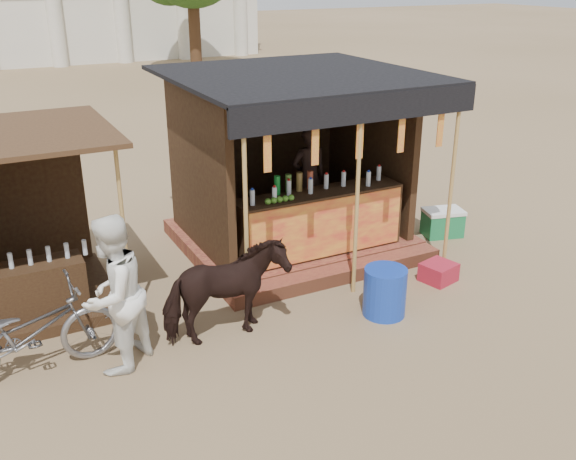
{
  "coord_description": "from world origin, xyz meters",
  "views": [
    {
      "loc": [
        -3.45,
        -5.13,
        4.2
      ],
      "look_at": [
        0.0,
        1.6,
        1.1
      ],
      "focal_mm": 40.0,
      "sensor_mm": 36.0,
      "label": 1
    }
  ],
  "objects": [
    {
      "name": "secondary_stall",
      "position": [
        -3.17,
        3.24,
        0.85
      ],
      "size": [
        2.4,
        2.4,
        2.38
      ],
      "color": "#372614",
      "rests_on": "ground"
    },
    {
      "name": "bystander",
      "position": [
        -2.32,
        1.23,
        0.91
      ],
      "size": [
        1.12,
        1.09,
        1.81
      ],
      "primitive_type": "imported",
      "rotation": [
        0.0,
        0.0,
        3.85
      ],
      "color": "white",
      "rests_on": "ground"
    },
    {
      "name": "blue_barrel",
      "position": [
        1.02,
        0.84,
        0.32
      ],
      "size": [
        0.68,
        0.68,
        0.64
      ],
      "primitive_type": "cylinder",
      "rotation": [
        0.0,
        0.0,
        0.25
      ],
      "color": "#1638A7",
      "rests_on": "ground"
    },
    {
      "name": "motorbike",
      "position": [
        -3.22,
        1.52,
        0.52
      ],
      "size": [
        2.01,
        0.83,
        1.03
      ],
      "primitive_type": "imported",
      "rotation": [
        0.0,
        0.0,
        1.65
      ],
      "color": "gray",
      "rests_on": "ground"
    },
    {
      "name": "red_crate",
      "position": [
        2.27,
        1.28,
        0.13
      ],
      "size": [
        0.54,
        0.51,
        0.27
      ],
      "primitive_type": "cube",
      "rotation": [
        0.0,
        0.0,
        0.25
      ],
      "color": "maroon",
      "rests_on": "ground"
    },
    {
      "name": "ground",
      "position": [
        0.0,
        0.0,
        0.0
      ],
      "size": [
        120.0,
        120.0,
        0.0
      ],
      "primitive_type": "plane",
      "color": "#846B4C",
      "rests_on": "ground"
    },
    {
      "name": "main_stall",
      "position": [
        1.02,
        3.36,
        1.02
      ],
      "size": [
        3.6,
        3.61,
        2.78
      ],
      "color": "brown",
      "rests_on": "ground"
    },
    {
      "name": "cooler",
      "position": [
        3.44,
        2.6,
        0.23
      ],
      "size": [
        0.73,
        0.59,
        0.46
      ],
      "color": "#197440",
      "rests_on": "ground"
    },
    {
      "name": "cow",
      "position": [
        -1.03,
        1.22,
        0.62
      ],
      "size": [
        1.49,
        0.71,
        1.25
      ],
      "primitive_type": "imported",
      "rotation": [
        0.0,
        0.0,
        1.59
      ],
      "color": "black",
      "rests_on": "ground"
    }
  ]
}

